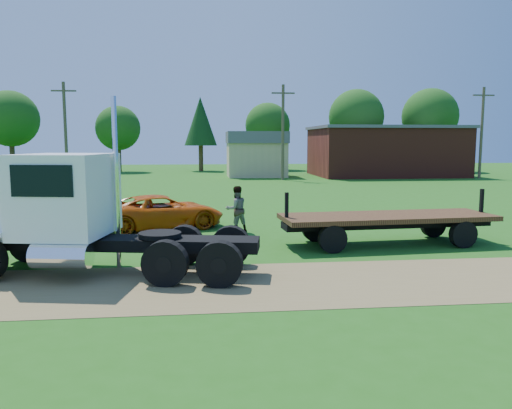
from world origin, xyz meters
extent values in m
plane|color=#205B13|center=(0.00, 0.00, 0.00)|extent=(140.00, 140.00, 0.00)
cube|color=brown|center=(0.00, 0.00, 0.01)|extent=(120.00, 4.20, 0.01)
cube|color=black|center=(-4.11, 1.55, 0.85)|extent=(8.04, 2.41, 0.32)
cylinder|color=black|center=(-6.95, 3.22, 0.59)|extent=(1.22, 0.57, 1.17)
cylinder|color=black|center=(-6.95, 3.22, 0.59)|extent=(0.47, 0.46, 0.41)
cylinder|color=black|center=(-2.64, 0.13, 0.59)|extent=(1.22, 0.57, 1.17)
cylinder|color=black|center=(-2.64, 0.13, 0.59)|extent=(0.47, 0.46, 0.41)
cylinder|color=black|center=(-2.23, 2.37, 0.59)|extent=(1.22, 0.57, 1.17)
cylinder|color=black|center=(-2.23, 2.37, 0.59)|extent=(0.47, 0.46, 0.41)
cylinder|color=black|center=(-1.28, -0.12, 0.59)|extent=(1.22, 0.57, 1.17)
cylinder|color=black|center=(-1.28, -0.12, 0.59)|extent=(0.47, 0.46, 0.41)
cylinder|color=black|center=(-0.87, 2.12, 0.59)|extent=(1.22, 0.57, 1.17)
cylinder|color=black|center=(-0.87, 2.12, 0.59)|extent=(0.47, 0.46, 0.41)
cube|color=white|center=(-7.10, 2.09, 1.65)|extent=(2.21, 2.12, 1.28)
cube|color=white|center=(-5.43, 1.79, 2.18)|extent=(2.66, 2.91, 2.24)
cube|color=black|center=(-6.51, 1.98, 2.66)|extent=(0.43, 2.11, 0.91)
cube|color=black|center=(-5.65, 0.52, 2.66)|extent=(1.58, 0.33, 0.80)
cube|color=black|center=(-5.20, 3.06, 2.66)|extent=(1.58, 0.33, 0.80)
cube|color=white|center=(-6.95, 3.22, 1.28)|extent=(1.34, 0.70, 0.11)
cylinder|color=white|center=(-5.28, 0.51, 0.75)|extent=(1.58, 0.89, 0.64)
cylinder|color=white|center=(-4.12, 2.15, 2.45)|extent=(0.17, 0.17, 4.90)
cylinder|color=black|center=(-2.86, 1.32, 1.10)|extent=(1.36, 1.36, 0.13)
imported|color=#C34D09|center=(-3.39, 8.65, 0.72)|extent=(5.66, 4.00, 1.43)
cube|color=#341910|center=(4.82, 4.51, 0.99)|extent=(7.66, 2.78, 0.17)
cube|color=black|center=(4.82, 4.51, 0.75)|extent=(7.57, 1.46, 0.24)
cylinder|color=black|center=(2.54, 3.36, 0.47)|extent=(0.96, 0.35, 0.94)
cylinder|color=black|center=(2.41, 5.33, 0.47)|extent=(0.96, 0.35, 0.94)
cylinder|color=black|center=(7.23, 3.69, 0.47)|extent=(0.96, 0.35, 0.94)
cylinder|color=black|center=(7.10, 5.66, 0.47)|extent=(0.96, 0.35, 0.94)
cube|color=black|center=(1.16, 4.26, 1.46)|extent=(0.12, 0.12, 0.94)
cube|color=black|center=(8.48, 4.77, 1.46)|extent=(0.12, 0.12, 0.94)
imported|color=#999999|center=(-0.33, 7.55, 0.93)|extent=(1.09, 0.96, 1.87)
cube|color=maroon|center=(18.00, 40.00, 2.50)|extent=(15.00, 10.00, 5.00)
cube|color=#57575B|center=(18.00, 40.00, 5.15)|extent=(15.40, 10.40, 0.30)
cube|color=tan|center=(4.00, 40.00, 1.80)|extent=(6.00, 5.00, 3.60)
cube|color=#57575B|center=(4.00, 40.00, 4.10)|extent=(6.20, 5.40, 1.20)
cylinder|color=#473A28|center=(-14.00, 35.00, 4.50)|extent=(0.28, 0.28, 9.00)
cube|color=#473A28|center=(-14.00, 35.00, 8.20)|extent=(2.20, 0.14, 0.14)
cylinder|color=#473A28|center=(6.00, 35.00, 4.50)|extent=(0.28, 0.28, 9.00)
cube|color=#473A28|center=(6.00, 35.00, 8.20)|extent=(2.20, 0.14, 0.14)
cylinder|color=#473A28|center=(26.00, 35.00, 4.50)|extent=(0.28, 0.28, 9.00)
cube|color=#473A28|center=(26.00, 35.00, 8.20)|extent=(2.20, 0.14, 0.14)
cylinder|color=#362916|center=(-23.40, 47.92, 1.69)|extent=(0.56, 0.56, 3.38)
sphere|color=#1B4C13|center=(-23.40, 47.92, 6.27)|extent=(6.37, 6.37, 6.37)
cylinder|color=#362916|center=(-11.79, 50.23, 1.43)|extent=(0.56, 0.56, 2.85)
sphere|color=#1B4C13|center=(-11.79, 50.23, 5.30)|extent=(5.38, 5.38, 5.38)
cylinder|color=#362916|center=(-1.82, 50.90, 1.62)|extent=(0.56, 0.56, 3.23)
cone|color=black|center=(-1.82, 50.90, 6.19)|extent=(4.07, 4.07, 6.01)
cylinder|color=#362916|center=(6.91, 53.04, 1.56)|extent=(0.56, 0.56, 3.11)
sphere|color=#1B4C13|center=(6.91, 53.04, 5.78)|extent=(5.87, 5.87, 5.87)
cylinder|color=#362916|center=(17.63, 49.35, 1.82)|extent=(0.56, 0.56, 3.64)
sphere|color=#1B4C13|center=(17.63, 49.35, 6.76)|extent=(6.87, 6.87, 6.87)
cylinder|color=#362916|center=(26.68, 47.99, 1.83)|extent=(0.56, 0.56, 3.66)
sphere|color=#1B4C13|center=(26.68, 47.99, 6.80)|extent=(6.91, 6.91, 6.91)
camera|label=1|loc=(-1.68, -12.34, 3.63)|focal=35.00mm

